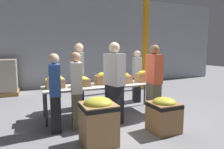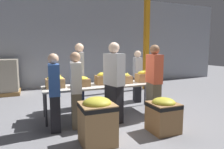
{
  "view_description": "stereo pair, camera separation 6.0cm",
  "coord_description": "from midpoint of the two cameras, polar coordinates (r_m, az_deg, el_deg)",
  "views": [
    {
      "loc": [
        -1.69,
        -4.61,
        1.64
      ],
      "look_at": [
        0.2,
        -0.08,
        1.01
      ],
      "focal_mm": 32.0,
      "sensor_mm": 36.0,
      "label": 1
    },
    {
      "loc": [
        -1.64,
        -4.64,
        1.64
      ],
      "look_at": [
        0.2,
        -0.08,
        1.01
      ],
      "focal_mm": 32.0,
      "sensor_mm": 36.0,
      "label": 2
    }
  ],
  "objects": [
    {
      "name": "ground_plane",
      "position": [
        5.18,
        -2.71,
        -11.15
      ],
      "size": [
        30.0,
        30.0,
        0.0
      ],
      "primitive_type": "plane",
      "color": "gray"
    },
    {
      "name": "wall_back",
      "position": [
        8.96,
        -12.05,
        9.47
      ],
      "size": [
        16.0,
        0.08,
        4.0
      ],
      "color": "#9399A3",
      "rests_on": "ground_plane"
    },
    {
      "name": "sorting_table",
      "position": [
        5.0,
        -2.76,
        -3.44
      ],
      "size": [
        2.94,
        0.79,
        0.75
      ],
      "color": "beige",
      "rests_on": "ground_plane"
    },
    {
      "name": "banana_box_0",
      "position": [
        4.76,
        -16.3,
        -2.0
      ],
      "size": [
        0.42,
        0.35,
        0.29
      ],
      "color": "#A37A4C",
      "rests_on": "sorting_table"
    },
    {
      "name": "banana_box_1",
      "position": [
        4.8,
        -9.18,
        -1.95
      ],
      "size": [
        0.41,
        0.29,
        0.25
      ],
      "color": "olive",
      "rests_on": "sorting_table"
    },
    {
      "name": "banana_box_2",
      "position": [
        5.05,
        -2.7,
        -1.08
      ],
      "size": [
        0.42,
        0.3,
        0.31
      ],
      "color": "olive",
      "rests_on": "sorting_table"
    },
    {
      "name": "banana_box_3",
      "position": [
        5.17,
        3.09,
        -1.06
      ],
      "size": [
        0.41,
        0.27,
        0.27
      ],
      "color": "tan",
      "rests_on": "sorting_table"
    },
    {
      "name": "banana_box_4",
      "position": [
        5.46,
        8.59,
        -0.51
      ],
      "size": [
        0.39,
        0.27,
        0.31
      ],
      "color": "#A37A4C",
      "rests_on": "sorting_table"
    },
    {
      "name": "volunteer_0",
      "position": [
        4.21,
        -10.53,
        -4.53
      ],
      "size": [
        0.27,
        0.45,
        1.58
      ],
      "rotation": [
        0.0,
        0.0,
        1.44
      ],
      "color": "#6B604C",
      "rests_on": "ground_plane"
    },
    {
      "name": "volunteer_1",
      "position": [
        4.12,
        -16.4,
        -5.14
      ],
      "size": [
        0.24,
        0.43,
        1.56
      ],
      "rotation": [
        0.0,
        0.0,
        1.5
      ],
      "color": "black",
      "rests_on": "ground_plane"
    },
    {
      "name": "volunteer_2",
      "position": [
        4.92,
        11.51,
        -1.9
      ],
      "size": [
        0.29,
        0.49,
        1.74
      ],
      "rotation": [
        0.0,
        0.0,
        1.45
      ],
      "color": "#6B604C",
      "rests_on": "ground_plane"
    },
    {
      "name": "volunteer_3",
      "position": [
        4.42,
        0.27,
        -2.52
      ],
      "size": [
        0.37,
        0.53,
        1.78
      ],
      "rotation": [
        0.0,
        0.0,
        1.87
      ],
      "color": "black",
      "rests_on": "ground_plane"
    },
    {
      "name": "volunteer_4",
      "position": [
        6.28,
        6.82,
        -0.52
      ],
      "size": [
        0.33,
        0.47,
        1.59
      ],
      "rotation": [
        0.0,
        0.0,
        -1.86
      ],
      "color": "black",
      "rests_on": "ground_plane"
    },
    {
      "name": "volunteer_5",
      "position": [
        5.53,
        -9.57,
        -0.59
      ],
      "size": [
        0.34,
        0.52,
        1.79
      ],
      "rotation": [
        0.0,
        0.0,
        -1.8
      ],
      "color": "#2D3856",
      "rests_on": "ground_plane"
    },
    {
      "name": "donation_bin_0",
      "position": [
        3.52,
        -4.41,
        -12.66
      ],
      "size": [
        0.57,
        0.57,
        0.83
      ],
      "color": "#A37A4C",
      "rests_on": "ground_plane"
    },
    {
      "name": "donation_bin_1",
      "position": [
        4.16,
        14.18,
        -10.76
      ],
      "size": [
        0.54,
        0.54,
        0.69
      ],
      "color": "olive",
      "rests_on": "ground_plane"
    },
    {
      "name": "support_pillar",
      "position": [
        8.24,
        9.3,
        9.73
      ],
      "size": [
        0.18,
        0.18,
        4.0
      ],
      "color": "orange",
      "rests_on": "ground_plane"
    },
    {
      "name": "pallet_stack_0",
      "position": [
        8.16,
        -28.99,
        -0.77
      ],
      "size": [
        1.03,
        1.03,
        1.27
      ],
      "color": "olive",
      "rests_on": "ground_plane"
    }
  ]
}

